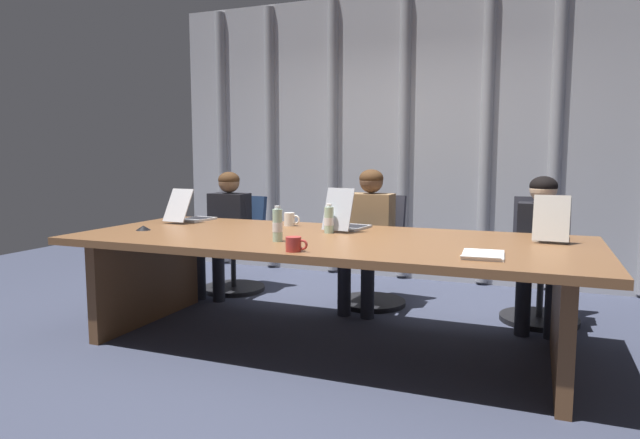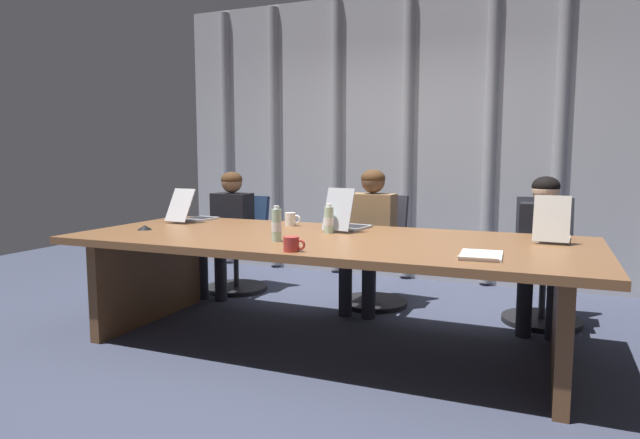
% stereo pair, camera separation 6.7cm
% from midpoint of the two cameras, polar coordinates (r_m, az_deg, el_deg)
% --- Properties ---
extents(ground_plane, '(10.41, 10.41, 0.00)m').
position_cam_midpoint_polar(ground_plane, '(3.92, 0.07, -12.82)').
color(ground_plane, '#383D51').
extents(conference_table, '(3.48, 1.42, 0.76)m').
position_cam_midpoint_polar(conference_table, '(3.76, 0.07, -4.18)').
color(conference_table, brown).
rests_on(conference_table, ground_plane).
extents(curtain_backdrop, '(5.21, 0.17, 2.98)m').
position_cam_midpoint_polar(curtain_backdrop, '(5.89, 8.39, 8.38)').
color(curtain_backdrop, '#B2B2B7').
rests_on(curtain_backdrop, ground_plane).
extents(laptop_left_end, '(0.25, 0.47, 0.28)m').
position_cam_midpoint_polar(laptop_left_end, '(4.75, -13.67, 0.48)').
color(laptop_left_end, '#BCBCC1').
rests_on(laptop_left_end, conference_table).
extents(laptop_left_mid, '(0.27, 0.46, 0.32)m').
position_cam_midpoint_polar(laptop_left_mid, '(4.09, 2.31, -0.23)').
color(laptop_left_mid, '#A8ADB7').
rests_on(laptop_left_mid, conference_table).
extents(laptop_center, '(0.24, 0.39, 0.30)m').
position_cam_midpoint_polar(laptop_center, '(3.85, 22.41, -1.18)').
color(laptop_center, beige).
rests_on(laptop_center, conference_table).
extents(office_chair_left_end, '(0.60, 0.60, 0.91)m').
position_cam_midpoint_polar(office_chair_left_end, '(5.43, -9.03, -3.62)').
color(office_chair_left_end, navy).
rests_on(office_chair_left_end, ground_plane).
extents(office_chair_left_mid, '(0.60, 0.60, 0.95)m').
position_cam_midpoint_polar(office_chair_left_mid, '(4.88, 5.22, -4.57)').
color(office_chair_left_mid, '#2D2D38').
rests_on(office_chair_left_mid, ground_plane).
extents(office_chair_center, '(0.60, 0.60, 0.97)m').
position_cam_midpoint_polar(office_chair_center, '(4.70, 21.52, -5.40)').
color(office_chair_center, '#2D2D38').
rests_on(office_chair_center, ground_plane).
extents(person_left_end, '(0.37, 0.55, 1.15)m').
position_cam_midpoint_polar(person_left_end, '(5.26, -10.20, -0.50)').
color(person_left_end, black).
rests_on(person_left_end, ground_plane).
extents(person_left_mid, '(0.39, 0.55, 1.19)m').
position_cam_midpoint_polar(person_left_mid, '(4.69, 4.55, -1.02)').
color(person_left_mid, olive).
rests_on(person_left_mid, ground_plane).
extents(person_center, '(0.37, 0.55, 1.15)m').
position_cam_midpoint_polar(person_center, '(4.48, 21.55, -2.11)').
color(person_center, black).
rests_on(person_center, ground_plane).
extents(water_bottle_primary, '(0.07, 0.07, 0.23)m').
position_cam_midpoint_polar(water_bottle_primary, '(3.54, -4.98, -0.61)').
color(water_bottle_primary, '#ADD1B2').
rests_on(water_bottle_primary, conference_table).
extents(water_bottle_secondary, '(0.07, 0.07, 0.21)m').
position_cam_midpoint_polar(water_bottle_secondary, '(3.91, 0.44, -0.05)').
color(water_bottle_secondary, '#ADD1B2').
rests_on(water_bottle_secondary, conference_table).
extents(coffee_mug_near, '(0.13, 0.09, 0.09)m').
position_cam_midpoint_polar(coffee_mug_near, '(3.17, -3.31, -2.57)').
color(coffee_mug_near, '#B2332D').
rests_on(coffee_mug_near, conference_table).
extents(coffee_mug_far, '(0.13, 0.08, 0.10)m').
position_cam_midpoint_polar(coffee_mug_far, '(4.32, -3.59, 0.02)').
color(coffee_mug_far, white).
rests_on(coffee_mug_far, conference_table).
extents(conference_mic_left_side, '(0.11, 0.11, 0.03)m').
position_cam_midpoint_polar(conference_mic_left_side, '(4.28, -18.29, -0.83)').
color(conference_mic_left_side, black).
rests_on(conference_mic_left_side, conference_table).
extents(spiral_notepad, '(0.24, 0.32, 0.03)m').
position_cam_midpoint_polar(spiral_notepad, '(3.14, 15.98, -3.55)').
color(spiral_notepad, silver).
rests_on(spiral_notepad, conference_table).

